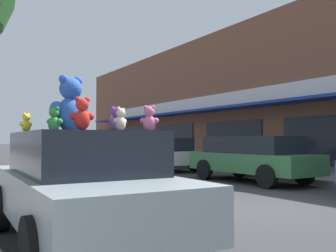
{
  "coord_description": "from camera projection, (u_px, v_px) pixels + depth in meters",
  "views": [
    {
      "loc": [
        -5.43,
        -5.67,
        1.41
      ],
      "look_at": [
        -0.25,
        2.65,
        1.78
      ],
      "focal_mm": 40.0,
      "sensor_mm": 36.0,
      "label": 1
    }
  ],
  "objects": [
    {
      "name": "teddy_bear_green",
      "position": [
        54.0,
        120.0,
        5.25
      ],
      "size": [
        0.23,
        0.27,
        0.36
      ],
      "rotation": [
        0.0,
        0.0,
        2.15
      ],
      "color": "green",
      "rests_on": "plush_art_car"
    },
    {
      "name": "teddy_bear_giant",
      "position": [
        70.0,
        105.0,
        5.47
      ],
      "size": [
        0.64,
        0.43,
        0.84
      ],
      "rotation": [
        0.0,
        0.0,
        3.4
      ],
      "color": "blue",
      "rests_on": "plush_art_car"
    },
    {
      "name": "teddy_bear_yellow",
      "position": [
        26.0,
        123.0,
        5.26
      ],
      "size": [
        0.2,
        0.16,
        0.27
      ],
      "rotation": [
        0.0,
        0.0,
        3.58
      ],
      "color": "yellow",
      "rests_on": "plush_art_car"
    },
    {
      "name": "teddy_bear_pink",
      "position": [
        149.0,
        119.0,
        4.85
      ],
      "size": [
        0.25,
        0.21,
        0.34
      ],
      "rotation": [
        0.0,
        0.0,
        2.56
      ],
      "color": "pink",
      "rests_on": "plush_art_car"
    },
    {
      "name": "teddy_bear_teal",
      "position": [
        82.0,
        124.0,
        5.69
      ],
      "size": [
        0.21,
        0.13,
        0.29
      ],
      "rotation": [
        0.0,
        0.0,
        3.22
      ],
      "color": "teal",
      "rests_on": "plush_art_car"
    },
    {
      "name": "parked_car_far_right",
      "position": [
        162.0,
        152.0,
        17.45
      ],
      "size": [
        1.88,
        4.33,
        1.49
      ],
      "color": "silver",
      "rests_on": "ground_plane"
    },
    {
      "name": "teddy_bear_purple",
      "position": [
        116.0,
        119.0,
        4.94
      ],
      "size": [
        0.2,
        0.25,
        0.34
      ],
      "rotation": [
        0.0,
        0.0,
        2.08
      ],
      "color": "purple",
      "rests_on": "plush_art_car"
    },
    {
      "name": "parked_car_far_center",
      "position": [
        251.0,
        157.0,
        12.55
      ],
      "size": [
        1.86,
        4.74,
        1.53
      ],
      "color": "#336B3D",
      "rests_on": "ground_plane"
    },
    {
      "name": "storefront_row",
      "position": [
        317.0,
        103.0,
        23.49
      ],
      "size": [
        15.4,
        39.39,
        7.52
      ],
      "color": "brown",
      "rests_on": "ground_plane"
    },
    {
      "name": "teddy_bear_cream",
      "position": [
        121.0,
        120.0,
        4.42
      ],
      "size": [
        0.21,
        0.15,
        0.28
      ],
      "rotation": [
        0.0,
        0.0,
        3.51
      ],
      "color": "beige",
      "rests_on": "plush_art_car"
    },
    {
      "name": "ground_plane",
      "position": [
        247.0,
        209.0,
        7.63
      ],
      "size": [
        260.0,
        260.0,
        0.0
      ],
      "primitive_type": "plane",
      "color": "#333335"
    },
    {
      "name": "plush_art_car",
      "position": [
        81.0,
        184.0,
        5.12
      ],
      "size": [
        2.03,
        4.37,
        1.52
      ],
      "rotation": [
        0.0,
        0.0,
        -0.03
      ],
      "color": "#8C999E",
      "rests_on": "ground_plane"
    },
    {
      "name": "teddy_bear_red",
      "position": [
        82.0,
        114.0,
        4.22
      ],
      "size": [
        0.29,
        0.19,
        0.38
      ],
      "rotation": [
        0.0,
        0.0,
        2.92
      ],
      "color": "red",
      "rests_on": "plush_art_car"
    }
  ]
}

